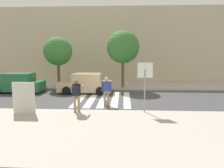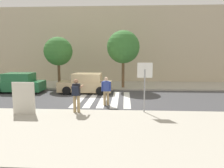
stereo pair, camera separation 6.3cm
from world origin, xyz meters
name	(u,v)px [view 1 (the left image)]	position (x,y,z in m)	size (l,w,h in m)	color
ground_plane	(103,99)	(0.00, 0.00, 0.00)	(120.00, 120.00, 0.00)	#424244
sidewalk_near	(89,131)	(0.00, -6.20, 0.07)	(60.00, 6.00, 0.14)	#B2AD9E
sidewalk_far	(109,85)	(0.00, 6.00, 0.07)	(60.00, 4.80, 0.14)	#B2AD9E
building_facade_far	(112,46)	(0.00, 10.40, 3.91)	(56.00, 4.00, 7.83)	beige
crosswalk_stripe_0	(81,99)	(-1.60, 0.20, 0.00)	(0.44, 5.20, 0.01)	silver
crosswalk_stripe_1	(92,99)	(-0.80, 0.20, 0.00)	(0.44, 5.20, 0.01)	silver
crosswalk_stripe_2	(104,99)	(0.00, 0.20, 0.00)	(0.44, 5.20, 0.01)	silver
crosswalk_stripe_3	(115,99)	(0.80, 0.20, 0.00)	(0.44, 5.20, 0.01)	silver
crosswalk_stripe_4	(127,99)	(1.60, 0.20, 0.00)	(0.44, 5.20, 0.01)	silver
stop_sign	(145,76)	(2.45, -3.47, 1.99)	(0.76, 0.08, 2.54)	gray
photographer_with_backpack	(76,93)	(-1.01, -3.78, 1.17)	(0.58, 0.84, 1.72)	tan
pedestrian_crossing	(106,89)	(0.34, -1.63, 0.97)	(0.58, 0.28, 1.72)	tan
parked_car_green	(18,83)	(-7.09, 2.30, 0.73)	(4.10, 1.92, 1.55)	#236B3D
parked_car_tan	(86,84)	(-1.61, 2.30, 0.73)	(4.10, 1.92, 1.55)	tan
street_tree_west	(58,51)	(-4.36, 4.38, 3.25)	(2.48, 2.48, 4.37)	brown
street_tree_center	(123,47)	(1.29, 4.37, 3.62)	(2.80, 2.80, 4.89)	brown
advertising_board	(24,98)	(-3.55, -4.18, 0.94)	(1.10, 0.11, 1.60)	beige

